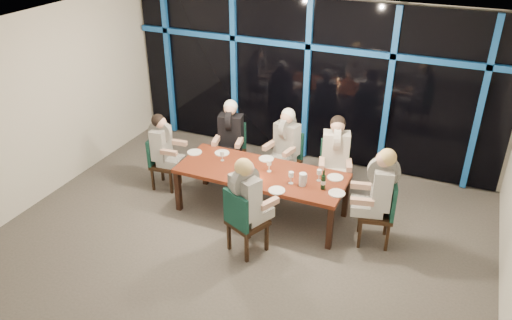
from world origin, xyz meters
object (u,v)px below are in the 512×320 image
at_px(diner_far_right, 336,148).
at_px(chair_far_left, 232,147).
at_px(diner_far_left, 230,129).
at_px(chair_end_left, 161,160).
at_px(water_pitcher, 303,179).
at_px(diner_end_right, 379,183).
at_px(chair_end_right, 382,209).
at_px(diner_end_left, 163,141).
at_px(chair_far_right, 334,168).
at_px(wine_bottle, 323,182).
at_px(dining_table, 261,175).
at_px(chair_far_mid, 288,156).
at_px(diner_near_mid, 247,192).
at_px(chair_near_mid, 243,219).
at_px(diner_far_mid, 286,137).

bearing_deg(diner_far_right, chair_far_left, 160.16).
bearing_deg(diner_far_left, chair_end_left, -152.54).
height_order(diner_far_left, water_pitcher, diner_far_left).
bearing_deg(diner_end_right, chair_end_right, 90.00).
distance_m(chair_end_right, diner_end_left, 3.69).
relative_size(chair_end_right, diner_far_left, 1.08).
distance_m(diner_far_right, diner_end_right, 1.19).
bearing_deg(diner_far_left, water_pitcher, -42.67).
relative_size(chair_far_right, chair_end_left, 1.10).
bearing_deg(chair_far_right, water_pitcher, -117.22).
bearing_deg(diner_end_left, chair_far_right, -79.28).
height_order(diner_end_right, wine_bottle, diner_end_right).
relative_size(dining_table, chair_end_left, 2.82).
distance_m(chair_far_mid, diner_far_right, 1.00).
distance_m(chair_end_left, diner_near_mid, 2.36).
relative_size(wine_bottle, water_pitcher, 1.53).
bearing_deg(chair_far_mid, dining_table, -80.68).
distance_m(chair_far_right, diner_near_mid, 2.01).
distance_m(chair_far_left, wine_bottle, 2.25).
relative_size(diner_far_left, diner_end_left, 1.07).
distance_m(chair_far_right, diner_end_right, 1.33).
height_order(chair_near_mid, diner_far_right, diner_far_right).
bearing_deg(chair_far_right, diner_far_right, -90.00).
bearing_deg(diner_end_right, chair_far_right, -149.67).
relative_size(chair_far_right, diner_end_right, 1.01).
bearing_deg(diner_end_right, diner_far_left, -121.02).
height_order(dining_table, diner_near_mid, diner_near_mid).
bearing_deg(chair_end_left, diner_end_left, -90.00).
bearing_deg(wine_bottle, diner_far_left, 153.72).
height_order(chair_end_right, chair_near_mid, chair_end_right).
bearing_deg(diner_end_right, diner_far_mid, -132.50).
xyz_separation_m(chair_near_mid, diner_far_mid, (-0.12, 1.97, 0.36)).
bearing_deg(dining_table, chair_far_left, 135.71).
bearing_deg(diner_far_right, chair_end_left, 178.49).
height_order(dining_table, diner_end_right, diner_end_right).
xyz_separation_m(diner_near_mid, wine_bottle, (0.82, 0.83, -0.10)).
distance_m(chair_end_left, wine_bottle, 2.92).
relative_size(diner_end_right, wine_bottle, 3.33).
bearing_deg(diner_end_left, dining_table, -98.48).
xyz_separation_m(chair_far_mid, diner_end_left, (-1.87, -0.95, 0.34)).
xyz_separation_m(diner_far_mid, diner_near_mid, (0.15, -1.89, 0.05)).
xyz_separation_m(chair_far_right, chair_end_right, (0.95, -0.90, 0.01)).
bearing_deg(chair_far_right, chair_far_left, 162.65).
distance_m(diner_far_left, diner_far_mid, 0.98).
relative_size(dining_table, diner_end_left, 2.90).
height_order(chair_far_left, water_pitcher, chair_far_left).
distance_m(diner_near_mid, wine_bottle, 1.17).
bearing_deg(chair_far_left, chair_end_left, -149.19).
xyz_separation_m(dining_table, wine_bottle, (1.01, -0.11, 0.18)).
height_order(diner_end_left, diner_near_mid, diner_near_mid).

